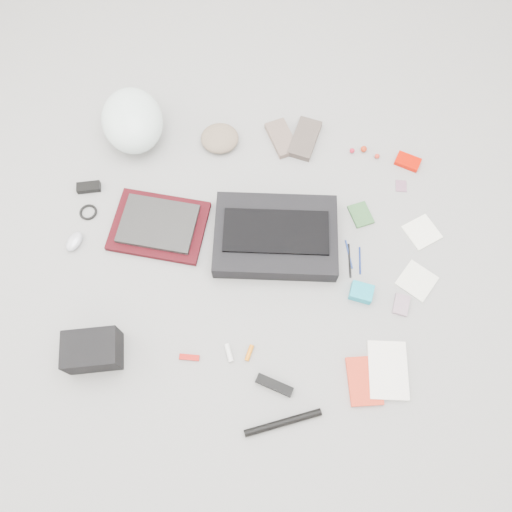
# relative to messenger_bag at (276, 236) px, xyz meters

# --- Properties ---
(ground_plane) EXTENTS (4.00, 4.00, 0.00)m
(ground_plane) POSITION_rel_messenger_bag_xyz_m (-0.07, -0.10, -0.04)
(ground_plane) COLOR gray
(messenger_bag) EXTENTS (0.52, 0.38, 0.08)m
(messenger_bag) POSITION_rel_messenger_bag_xyz_m (0.00, 0.00, 0.00)
(messenger_bag) COLOR black
(messenger_bag) RESTS_ON ground_plane
(bag_flap) EXTENTS (0.44, 0.22, 0.01)m
(bag_flap) POSITION_rel_messenger_bag_xyz_m (0.00, 0.00, 0.05)
(bag_flap) COLOR black
(bag_flap) RESTS_ON messenger_bag
(laptop_sleeve) EXTENTS (0.42, 0.33, 0.03)m
(laptop_sleeve) POSITION_rel_messenger_bag_xyz_m (-0.50, 0.02, -0.03)
(laptop_sleeve) COLOR #3B080E
(laptop_sleeve) RESTS_ON ground_plane
(laptop) EXTENTS (0.33, 0.26, 0.02)m
(laptop) POSITION_rel_messenger_bag_xyz_m (-0.50, 0.02, -0.00)
(laptop) COLOR black
(laptop) RESTS_ON laptop_sleeve
(bike_helmet) EXTENTS (0.37, 0.41, 0.20)m
(bike_helmet) POSITION_rel_messenger_bag_xyz_m (-0.68, 0.48, 0.06)
(bike_helmet) COLOR white
(bike_helmet) RESTS_ON ground_plane
(beanie) EXTENTS (0.19, 0.18, 0.06)m
(beanie) POSITION_rel_messenger_bag_xyz_m (-0.29, 0.47, -0.01)
(beanie) COLOR #806C58
(beanie) RESTS_ON ground_plane
(mitten_left) EXTENTS (0.17, 0.21, 0.03)m
(mitten_left) POSITION_rel_messenger_bag_xyz_m (-0.01, 0.51, -0.03)
(mitten_left) COLOR #715D53
(mitten_left) RESTS_ON ground_plane
(mitten_right) EXTENTS (0.15, 0.23, 0.03)m
(mitten_right) POSITION_rel_messenger_bag_xyz_m (0.10, 0.52, -0.03)
(mitten_right) COLOR #514640
(mitten_right) RESTS_ON ground_plane
(power_brick) EXTENTS (0.11, 0.07, 0.03)m
(power_brick) POSITION_rel_messenger_bag_xyz_m (-0.84, 0.18, -0.03)
(power_brick) COLOR black
(power_brick) RESTS_ON ground_plane
(cable_coil) EXTENTS (0.09, 0.09, 0.01)m
(cable_coil) POSITION_rel_messenger_bag_xyz_m (-0.82, 0.06, -0.04)
(cable_coil) COLOR black
(cable_coil) RESTS_ON ground_plane
(mouse) EXTENTS (0.08, 0.11, 0.04)m
(mouse) POSITION_rel_messenger_bag_xyz_m (-0.84, -0.09, -0.02)
(mouse) COLOR #B3B5C6
(mouse) RESTS_ON ground_plane
(camera_bag) EXTENTS (0.22, 0.18, 0.13)m
(camera_bag) POSITION_rel_messenger_bag_xyz_m (-0.65, -0.54, 0.02)
(camera_bag) COLOR black
(camera_bag) RESTS_ON ground_plane
(multitool) EXTENTS (0.08, 0.02, 0.01)m
(multitool) POSITION_rel_messenger_bag_xyz_m (-0.29, -0.52, -0.04)
(multitool) COLOR #A70E09
(multitool) RESTS_ON ground_plane
(toiletry_tube_white) EXTENTS (0.04, 0.07, 0.02)m
(toiletry_tube_white) POSITION_rel_messenger_bag_xyz_m (-0.14, -0.49, -0.03)
(toiletry_tube_white) COLOR silver
(toiletry_tube_white) RESTS_ON ground_plane
(toiletry_tube_orange) EXTENTS (0.03, 0.06, 0.02)m
(toiletry_tube_orange) POSITION_rel_messenger_bag_xyz_m (-0.07, -0.49, -0.03)
(toiletry_tube_orange) COLOR orange
(toiletry_tube_orange) RESTS_ON ground_plane
(u_lock) EXTENTS (0.15, 0.08, 0.03)m
(u_lock) POSITION_rel_messenger_bag_xyz_m (0.04, -0.60, -0.03)
(u_lock) COLOR black
(u_lock) RESTS_ON ground_plane
(bike_pump) EXTENTS (0.28, 0.13, 0.03)m
(bike_pump) POSITION_rel_messenger_bag_xyz_m (0.08, -0.73, -0.03)
(bike_pump) COLOR black
(bike_pump) RESTS_ON ground_plane
(book_red) EXTENTS (0.15, 0.20, 0.02)m
(book_red) POSITION_rel_messenger_bag_xyz_m (0.38, -0.55, -0.03)
(book_red) COLOR red
(book_red) RESTS_ON ground_plane
(book_white) EXTENTS (0.16, 0.23, 0.02)m
(book_white) POSITION_rel_messenger_bag_xyz_m (0.46, -0.51, -0.03)
(book_white) COLOR white
(book_white) RESTS_ON ground_plane
(notepad) EXTENTS (0.12, 0.13, 0.01)m
(notepad) POSITION_rel_messenger_bag_xyz_m (0.36, 0.15, -0.04)
(notepad) COLOR #305D30
(notepad) RESTS_ON ground_plane
(pen_blue) EXTENTS (0.04, 0.13, 0.01)m
(pen_blue) POSITION_rel_messenger_bag_xyz_m (0.31, -0.04, -0.04)
(pen_blue) COLOR navy
(pen_blue) RESTS_ON ground_plane
(pen_black) EXTENTS (0.02, 0.15, 0.01)m
(pen_black) POSITION_rel_messenger_bag_xyz_m (0.31, -0.07, -0.04)
(pen_black) COLOR black
(pen_black) RESTS_ON ground_plane
(pen_navy) EXTENTS (0.01, 0.12, 0.01)m
(pen_navy) POSITION_rel_messenger_bag_xyz_m (0.36, -0.06, -0.04)
(pen_navy) COLOR navy
(pen_navy) RESTS_ON ground_plane
(accordion_wallet) EXTENTS (0.10, 0.09, 0.04)m
(accordion_wallet) POSITION_rel_messenger_bag_xyz_m (0.36, -0.21, -0.02)
(accordion_wallet) COLOR #0E9BBA
(accordion_wallet) RESTS_ON ground_plane
(card_deck) EXTENTS (0.07, 0.09, 0.02)m
(card_deck) POSITION_rel_messenger_bag_xyz_m (0.52, -0.24, -0.03)
(card_deck) COLOR gray
(card_deck) RESTS_ON ground_plane
(napkin_top) EXTENTS (0.18, 0.18, 0.01)m
(napkin_top) POSITION_rel_messenger_bag_xyz_m (0.62, 0.09, -0.04)
(napkin_top) COLOR white
(napkin_top) RESTS_ON ground_plane
(napkin_bottom) EXTENTS (0.18, 0.18, 0.01)m
(napkin_bottom) POSITION_rel_messenger_bag_xyz_m (0.59, -0.13, -0.04)
(napkin_bottom) COLOR white
(napkin_bottom) RESTS_ON ground_plane
(lollipop_a) EXTENTS (0.03, 0.03, 0.02)m
(lollipop_a) POSITION_rel_messenger_bag_xyz_m (0.32, 0.47, -0.03)
(lollipop_a) COLOR red
(lollipop_a) RESTS_ON ground_plane
(lollipop_b) EXTENTS (0.03, 0.03, 0.03)m
(lollipop_b) POSITION_rel_messenger_bag_xyz_m (0.37, 0.48, -0.03)
(lollipop_b) COLOR #B02B11
(lollipop_b) RESTS_ON ground_plane
(lollipop_c) EXTENTS (0.03, 0.03, 0.02)m
(lollipop_c) POSITION_rel_messenger_bag_xyz_m (0.43, 0.45, -0.03)
(lollipop_c) COLOR red
(lollipop_c) RESTS_ON ground_plane
(altoids_tin) EXTENTS (0.12, 0.10, 0.02)m
(altoids_tin) POSITION_rel_messenger_bag_xyz_m (0.57, 0.44, -0.03)
(altoids_tin) COLOR #C80F00
(altoids_tin) RESTS_ON ground_plane
(stamp_sheet) EXTENTS (0.05, 0.06, 0.00)m
(stamp_sheet) POSITION_rel_messenger_bag_xyz_m (0.54, 0.31, -0.04)
(stamp_sheet) COLOR #8E5C79
(stamp_sheet) RESTS_ON ground_plane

